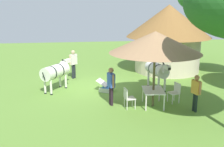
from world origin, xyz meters
TOP-DOWN VIEW (x-y plane):
  - ground_plane at (0.00, 0.00)m, footprint 36.00×36.00m
  - thatched_hut at (-3.00, 5.05)m, footprint 5.43×5.43m
  - shade_umbrella at (3.13, 2.36)m, footprint 3.86×3.86m
  - patio_dining_table at (3.13, 2.36)m, footprint 1.35×1.03m
  - patio_chair_near_lawn at (2.82, 3.47)m, footprint 0.54×0.52m
  - patio_chair_near_hut at (3.27, 1.21)m, footprint 0.49×0.47m
  - guest_beside_umbrella at (3.99, 3.89)m, footprint 0.55×0.28m
  - guest_behind_table at (2.77, 0.55)m, footprint 0.59×0.31m
  - standing_watcher at (-1.93, -1.08)m, footprint 0.47×0.48m
  - striped_lounge_chair at (0.81, 0.53)m, footprint 0.85×0.97m
  - zebra_nearest_camera at (0.34, -1.96)m, footprint 1.99×1.52m
  - zebra_by_umbrella at (0.82, 3.22)m, footprint 2.23×0.90m

SIDE VIEW (x-z plane):
  - ground_plane at x=0.00m, z-range 0.00..0.00m
  - striped_lounge_chair at x=0.81m, z-range -0.05..0.55m
  - patio_chair_near_lawn at x=2.82m, z-range 0.07..0.97m
  - patio_chair_near_hut at x=3.27m, z-range 0.07..0.97m
  - patio_dining_table at x=3.13m, z-range 0.28..1.02m
  - guest_beside_umbrella at x=3.99m, z-range 0.16..1.72m
  - zebra_nearest_camera at x=0.34m, z-range 0.24..1.78m
  - guest_behind_table at x=2.77m, z-range 0.17..1.87m
  - standing_watcher at x=-1.93m, z-range 0.17..1.88m
  - zebra_by_umbrella at x=0.82m, z-range 0.25..1.82m
  - thatched_hut at x=-3.00m, z-range 0.28..4.59m
  - shade_umbrella at x=3.13m, z-range 1.18..4.44m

